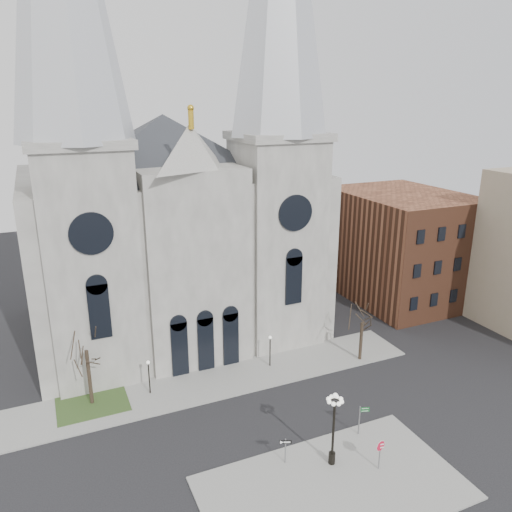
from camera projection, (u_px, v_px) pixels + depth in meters
name	position (u px, v px, depth m)	size (l,w,h in m)	color
ground	(263.00, 455.00, 37.49)	(160.00, 160.00, 0.00)	black
sidewalk_near	(333.00, 488.00, 34.26)	(18.00, 10.00, 0.14)	gray
sidewalk_far	(215.00, 382.00, 47.06)	(40.00, 6.00, 0.14)	gray
grass_patch	(92.00, 403.00, 43.70)	(6.00, 5.00, 0.18)	#374E21
cathedral	(173.00, 170.00, 51.82)	(33.00, 26.66, 54.00)	gray
bg_building_brick	(400.00, 245.00, 66.08)	(14.00, 18.00, 14.00)	brown
tree_left	(86.00, 347.00, 42.04)	(3.20, 3.20, 7.50)	black
tree_right	(362.00, 320.00, 49.75)	(3.20, 3.20, 6.00)	black
ped_lamp_left	(149.00, 371.00, 44.51)	(0.32, 0.32, 3.26)	black
ped_lamp_right	(270.00, 346.00, 49.12)	(0.32, 0.32, 3.26)	black
stop_sign	(380.00, 449.00, 35.42)	(0.86, 0.20, 2.41)	slate
globe_lamp	(334.00, 420.00, 35.37)	(1.28, 1.28, 5.88)	black
one_way_sign	(285.00, 446.00, 36.14)	(0.84, 0.37, 2.04)	slate
street_name_sign	(360.00, 418.00, 39.23)	(0.78, 0.29, 2.51)	slate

